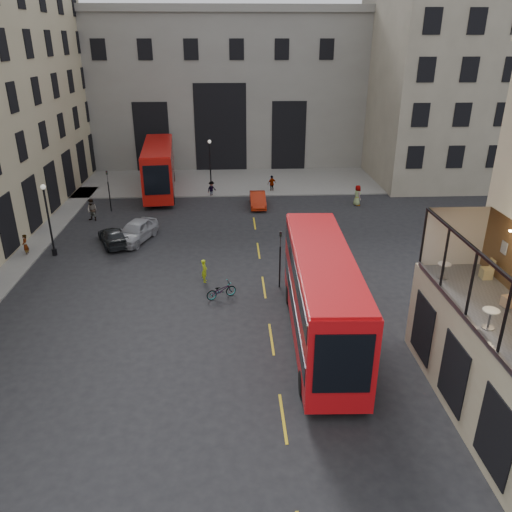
{
  "coord_description": "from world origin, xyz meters",
  "views": [
    {
      "loc": [
        -4.0,
        -16.33,
        14.61
      ],
      "look_at": [
        -2.6,
        10.17,
        3.0
      ],
      "focal_mm": 35.0,
      "sensor_mm": 36.0,
      "label": 1
    }
  ],
  "objects_px": {
    "street_lamp_b": "(210,169)",
    "cafe_table_mid": "(490,316)",
    "pedestrian_b": "(212,189)",
    "cafe_chair_d": "(487,272)",
    "pedestrian_c": "(272,184)",
    "traffic_light_far": "(108,186)",
    "bus_far": "(159,166)",
    "pedestrian_a": "(92,210)",
    "car_a": "(136,231)",
    "pedestrian_e": "(25,245)",
    "bicycle": "(221,290)",
    "traffic_light_near": "(280,252)",
    "street_lamp_a": "(50,224)",
    "car_c": "(113,237)",
    "cyclist": "(204,271)",
    "cafe_chair_c": "(508,301)",
    "pedestrian_d": "(357,195)",
    "bus_near": "(322,293)",
    "cafe_table_far": "(444,269)",
    "car_b": "(258,200)"
  },
  "relations": [
    {
      "from": "street_lamp_b",
      "to": "cafe_table_mid",
      "type": "distance_m",
      "value": 36.68
    },
    {
      "from": "cyclist",
      "to": "pedestrian_c",
      "type": "bearing_deg",
      "value": -17.19
    },
    {
      "from": "bicycle",
      "to": "pedestrian_e",
      "type": "height_order",
      "value": "pedestrian_e"
    },
    {
      "from": "pedestrian_c",
      "to": "car_a",
      "type": "bearing_deg",
      "value": 19.71
    },
    {
      "from": "pedestrian_b",
      "to": "cafe_chair_d",
      "type": "bearing_deg",
      "value": -107.28
    },
    {
      "from": "car_a",
      "to": "cafe_chair_d",
      "type": "bearing_deg",
      "value": -23.0
    },
    {
      "from": "bus_far",
      "to": "pedestrian_a",
      "type": "bearing_deg",
      "value": -119.52
    },
    {
      "from": "traffic_light_far",
      "to": "pedestrian_b",
      "type": "distance_m",
      "value": 10.17
    },
    {
      "from": "bus_far",
      "to": "car_c",
      "type": "distance_m",
      "value": 14.38
    },
    {
      "from": "cyclist",
      "to": "pedestrian_b",
      "type": "height_order",
      "value": "pedestrian_b"
    },
    {
      "from": "pedestrian_a",
      "to": "street_lamp_b",
      "type": "bearing_deg",
      "value": 61.88
    },
    {
      "from": "street_lamp_b",
      "to": "cafe_chair_d",
      "type": "xyz_separation_m",
      "value": [
        13.52,
        -30.54,
        2.49
      ]
    },
    {
      "from": "car_c",
      "to": "pedestrian_a",
      "type": "relative_size",
      "value": 2.28
    },
    {
      "from": "cafe_chair_c",
      "to": "cafe_chair_d",
      "type": "relative_size",
      "value": 0.9
    },
    {
      "from": "street_lamp_a",
      "to": "street_lamp_b",
      "type": "relative_size",
      "value": 1.0
    },
    {
      "from": "street_lamp_a",
      "to": "bus_far",
      "type": "distance_m",
      "value": 17.01
    },
    {
      "from": "traffic_light_near",
      "to": "bus_far",
      "type": "relative_size",
      "value": 0.3
    },
    {
      "from": "street_lamp_a",
      "to": "car_c",
      "type": "height_order",
      "value": "street_lamp_a"
    },
    {
      "from": "traffic_light_near",
      "to": "car_a",
      "type": "distance_m",
      "value": 13.56
    },
    {
      "from": "bus_near",
      "to": "pedestrian_b",
      "type": "bearing_deg",
      "value": 103.6
    },
    {
      "from": "bus_near",
      "to": "cafe_table_far",
      "type": "distance_m",
      "value": 5.99
    },
    {
      "from": "bus_near",
      "to": "cafe_chair_c",
      "type": "relative_size",
      "value": 14.98
    },
    {
      "from": "cafe_table_mid",
      "to": "cafe_table_far",
      "type": "bearing_deg",
      "value": 90.42
    },
    {
      "from": "street_lamp_a",
      "to": "pedestrian_c",
      "type": "xyz_separation_m",
      "value": [
        17.28,
        15.64,
        -1.54
      ]
    },
    {
      "from": "bus_far",
      "to": "cafe_table_far",
      "type": "relative_size",
      "value": 17.18
    },
    {
      "from": "street_lamp_b",
      "to": "car_b",
      "type": "distance_m",
      "value": 7.19
    },
    {
      "from": "street_lamp_a",
      "to": "cafe_chair_c",
      "type": "distance_m",
      "value": 29.72
    },
    {
      "from": "street_lamp_b",
      "to": "pedestrian_c",
      "type": "height_order",
      "value": "street_lamp_b"
    },
    {
      "from": "bus_far",
      "to": "street_lamp_b",
      "type": "bearing_deg",
      "value": 0.12
    },
    {
      "from": "street_lamp_b",
      "to": "pedestrian_c",
      "type": "distance_m",
      "value": 6.48
    },
    {
      "from": "traffic_light_near",
      "to": "pedestrian_b",
      "type": "distance_m",
      "value": 20.85
    },
    {
      "from": "cafe_table_far",
      "to": "cafe_chair_d",
      "type": "distance_m",
      "value": 1.99
    },
    {
      "from": "bus_near",
      "to": "cyclist",
      "type": "distance_m",
      "value": 9.8
    },
    {
      "from": "traffic_light_near",
      "to": "car_a",
      "type": "relative_size",
      "value": 0.79
    },
    {
      "from": "cyclist",
      "to": "pedestrian_c",
      "type": "height_order",
      "value": "pedestrian_c"
    },
    {
      "from": "traffic_light_near",
      "to": "street_lamp_b",
      "type": "xyz_separation_m",
      "value": [
        -5.0,
        22.0,
        -0.03
      ]
    },
    {
      "from": "traffic_light_far",
      "to": "bus_far",
      "type": "height_order",
      "value": "bus_far"
    },
    {
      "from": "cyclist",
      "to": "cafe_chair_c",
      "type": "relative_size",
      "value": 1.85
    },
    {
      "from": "car_b",
      "to": "cafe_table_mid",
      "type": "bearing_deg",
      "value": -76.63
    },
    {
      "from": "street_lamp_b",
      "to": "pedestrian_d",
      "type": "distance_m",
      "value": 15.06
    },
    {
      "from": "car_a",
      "to": "cafe_table_far",
      "type": "height_order",
      "value": "cafe_table_far"
    },
    {
      "from": "bus_near",
      "to": "pedestrian_c",
      "type": "bearing_deg",
      "value": 90.45
    },
    {
      "from": "pedestrian_c",
      "to": "cafe_table_mid",
      "type": "distance_m",
      "value": 35.01
    },
    {
      "from": "pedestrian_e",
      "to": "bicycle",
      "type": "bearing_deg",
      "value": 57.92
    },
    {
      "from": "street_lamp_b",
      "to": "pedestrian_d",
      "type": "height_order",
      "value": "street_lamp_b"
    },
    {
      "from": "car_c",
      "to": "pedestrian_b",
      "type": "distance_m",
      "value": 14.27
    },
    {
      "from": "car_a",
      "to": "cafe_chair_d",
      "type": "height_order",
      "value": "cafe_chair_d"
    },
    {
      "from": "traffic_light_far",
      "to": "bus_far",
      "type": "relative_size",
      "value": 0.3
    },
    {
      "from": "bus_far",
      "to": "pedestrian_d",
      "type": "xyz_separation_m",
      "value": [
        19.18,
        -5.38,
        -1.79
      ]
    },
    {
      "from": "traffic_light_near",
      "to": "car_c",
      "type": "xyz_separation_m",
      "value": [
        -12.1,
        7.89,
        -1.79
      ]
    }
  ]
}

